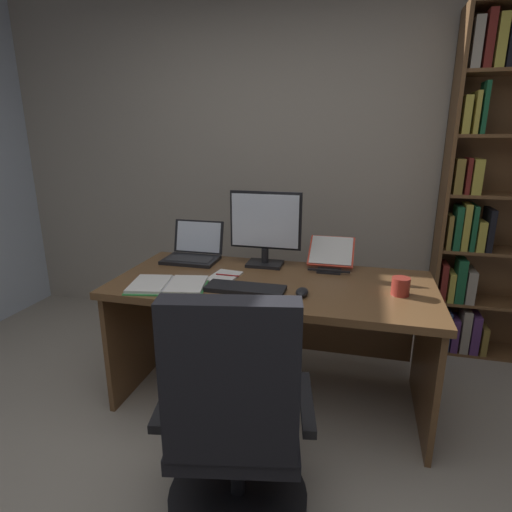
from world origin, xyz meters
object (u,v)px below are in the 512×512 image
(computer_mouse, at_px, (302,292))
(notepad, at_px, (224,276))
(desk, at_px, (275,308))
(office_chair, at_px, (235,431))
(open_binder, at_px, (168,285))
(reading_stand_with_book, at_px, (331,254))
(bookshelf, at_px, (495,202))
(keyboard, at_px, (245,289))
(coffee_mug, at_px, (401,286))
(laptop, at_px, (193,252))
(pen, at_px, (228,275))
(monitor, at_px, (265,229))

(computer_mouse, bearing_deg, notepad, 159.55)
(desk, relative_size, office_chair, 1.73)
(computer_mouse, bearing_deg, open_binder, -176.03)
(desk, bearing_deg, reading_stand_with_book, 41.71)
(desk, height_order, reading_stand_with_book, reading_stand_with_book)
(bookshelf, relative_size, computer_mouse, 22.07)
(keyboard, bearing_deg, coffee_mug, 9.95)
(bookshelf, distance_m, laptop, 2.04)
(notepad, bearing_deg, pen, 0.00)
(desk, bearing_deg, pen, -162.82)
(open_binder, height_order, coffee_mug, coffee_mug)
(office_chair, bearing_deg, bookshelf, 42.83)
(laptop, xyz_separation_m, reading_stand_with_book, (0.89, 0.06, 0.03))
(coffee_mug, bearing_deg, open_binder, -171.15)
(computer_mouse, height_order, reading_stand_with_book, reading_stand_with_book)
(desk, height_order, notepad, notepad)
(keyboard, bearing_deg, pen, 131.40)
(monitor, bearing_deg, computer_mouse, -56.82)
(keyboard, relative_size, notepad, 2.00)
(laptop, height_order, open_binder, laptop)
(office_chair, distance_m, laptop, 1.36)
(monitor, height_order, computer_mouse, monitor)
(open_binder, height_order, pen, open_binder)
(reading_stand_with_book, height_order, open_binder, reading_stand_with_book)
(bookshelf, bearing_deg, monitor, -155.97)
(monitor, bearing_deg, notepad, -122.16)
(laptop, relative_size, coffee_mug, 3.68)
(office_chair, bearing_deg, notepad, 98.95)
(keyboard, height_order, pen, keyboard)
(computer_mouse, xyz_separation_m, coffee_mug, (0.49, 0.14, 0.03))
(laptop, xyz_separation_m, coffee_mug, (1.27, -0.33, -0.01))
(office_chair, xyz_separation_m, laptop, (-0.63, 1.15, 0.36))
(notepad, bearing_deg, office_chair, -69.52)
(monitor, bearing_deg, open_binder, -129.58)
(monitor, distance_m, computer_mouse, 0.59)
(keyboard, relative_size, coffee_mug, 4.51)
(desk, relative_size, notepad, 8.46)
(monitor, bearing_deg, bookshelf, 24.03)
(bookshelf, relative_size, reading_stand_with_book, 8.20)
(computer_mouse, relative_size, reading_stand_with_book, 0.37)
(desk, distance_m, open_binder, 0.64)
(coffee_mug, bearing_deg, office_chair, -127.70)
(office_chair, height_order, laptop, office_chair)
(notepad, relative_size, coffee_mug, 2.25)
(office_chair, relative_size, coffee_mug, 11.02)
(reading_stand_with_book, xyz_separation_m, pen, (-0.56, -0.35, -0.07))
(bookshelf, relative_size, keyboard, 5.46)
(notepad, bearing_deg, monitor, 57.84)
(reading_stand_with_book, bearing_deg, office_chair, -101.90)
(bookshelf, xyz_separation_m, office_chair, (-1.28, -1.78, -0.67))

